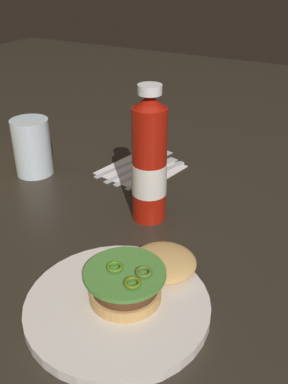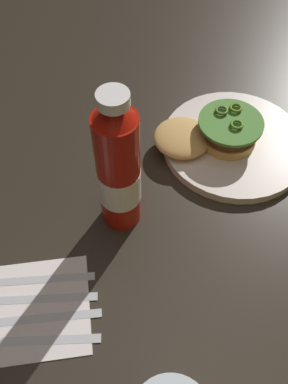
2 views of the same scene
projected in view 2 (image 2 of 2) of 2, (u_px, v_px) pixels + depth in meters
name	position (u px, v px, depth m)	size (l,w,h in m)	color
ground_plane	(190.00, 244.00, 0.65)	(3.00, 3.00, 0.00)	#2A241B
dinner_plate	(234.00, 143.00, 0.77)	(0.26, 0.26, 0.02)	silver
burger_sandwich	(212.00, 133.00, 0.74)	(0.19, 0.12, 0.05)	tan
ketchup_bottle	(119.00, 171.00, 0.60)	(0.06, 0.06, 0.25)	#A5160A
napkin	(29.00, 309.00, 0.59)	(0.17, 0.15, 0.00)	white
spoon_utensil	(9.00, 281.00, 0.61)	(0.19, 0.06, 0.00)	silver
fork_utensil	(15.00, 299.00, 0.60)	(0.19, 0.07, 0.00)	silver
steak_knife	(8.00, 321.00, 0.58)	(0.22, 0.06, 0.00)	silver
butter_knife	(8.00, 341.00, 0.56)	(0.21, 0.07, 0.00)	silver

